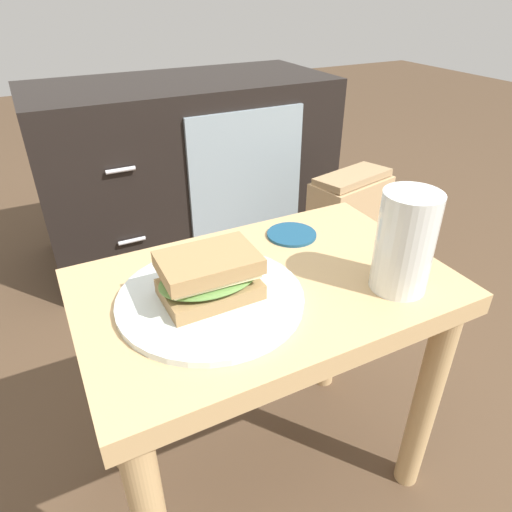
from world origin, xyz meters
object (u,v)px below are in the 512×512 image
Objects in this scene: plate at (211,298)px; sandwich_front at (209,276)px; coaster at (292,234)px; paper_bag at (346,233)px; tv_cabinet at (188,168)px; beer_glass at (404,245)px.

plate is 1.83× the size of sandwich_front.
paper_bag is (0.42, 0.36, -0.28)m from coaster.
tv_cabinet is 10.92× the size of coaster.
tv_cabinet is 0.86m from coaster.
plate is 0.28m from beer_glass.
paper_bag is at bearing 37.40° from plate.
tv_cabinet is 0.59m from paper_bag.
plate is at bearing -150.45° from coaster.
beer_glass is at bearing -122.66° from paper_bag.
sandwich_front is at bearing -150.45° from coaster.
coaster is 0.23× the size of paper_bag.
tv_cabinet is 1.08m from beer_glass.
plate is 0.70× the size of paper_bag.
sandwich_front reaches higher than plate.
beer_glass is 0.76m from paper_bag.
tv_cabinet is 1.02m from plate.
coaster is 0.62m from paper_bag.
coaster is (0.20, 0.11, -0.00)m from plate.
paper_bag is (0.63, 0.48, -0.32)m from sandwich_front.
sandwich_front reaches higher than coaster.
paper_bag is at bearing -55.09° from tv_cabinet.
plate is (-0.29, -0.96, 0.17)m from tv_cabinet.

